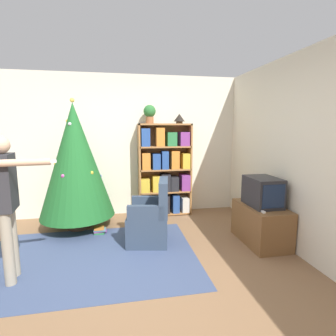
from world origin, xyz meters
TOP-DOWN VIEW (x-y plane):
  - ground_plane at (0.00, 0.00)m, footprint 14.00×14.00m
  - wall_back at (0.00, 2.20)m, footprint 8.00×0.10m
  - wall_right at (2.23, 0.00)m, footprint 0.10×8.00m
  - area_rug at (-0.46, 0.45)m, footprint 2.69×1.91m
  - bookshelf at (0.78, 1.96)m, footprint 0.98×0.32m
  - tv_stand at (1.91, 0.48)m, footprint 0.51×0.87m
  - television at (1.91, 0.48)m, footprint 0.39×0.54m
  - game_remote at (1.76, 0.22)m, footprint 0.04×0.12m
  - christmas_tree at (-0.75, 1.54)m, footprint 1.17×1.17m
  - armchair at (0.35, 0.78)m, footprint 0.67×0.66m
  - standing_person at (-1.23, 0.11)m, footprint 0.66×0.47m
  - potted_plant at (0.50, 1.97)m, footprint 0.22×0.22m
  - table_lamp at (1.05, 1.97)m, footprint 0.20×0.20m
  - book_pile_near_tree at (-0.40, 1.23)m, footprint 0.21×0.15m

SIDE VIEW (x-z plane):
  - ground_plane at x=0.00m, z-range 0.00..0.00m
  - area_rug at x=-0.46m, z-range 0.00..0.01m
  - book_pile_near_tree at x=-0.40m, z-range 0.00..0.11m
  - tv_stand at x=1.91m, z-range 0.00..0.55m
  - armchair at x=0.35m, z-range -0.14..0.78m
  - game_remote at x=1.76m, z-range 0.55..0.57m
  - television at x=1.91m, z-range 0.55..0.95m
  - bookshelf at x=0.78m, z-range -0.04..1.68m
  - standing_person at x=-1.23m, z-range 0.14..1.70m
  - christmas_tree at x=-0.75m, z-range 0.07..2.17m
  - wall_back at x=0.00m, z-range 0.00..2.60m
  - wall_right at x=2.23m, z-range 0.00..2.60m
  - table_lamp at x=1.05m, z-range 1.72..1.90m
  - potted_plant at x=0.50m, z-range 1.74..2.07m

